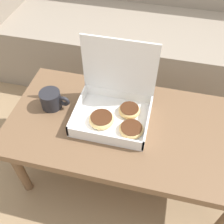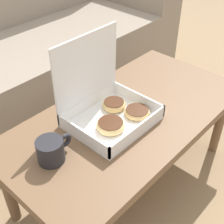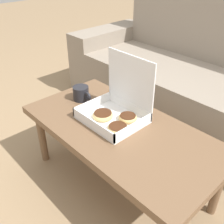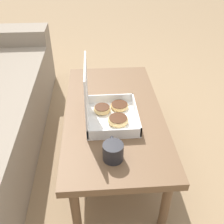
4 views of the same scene
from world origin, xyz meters
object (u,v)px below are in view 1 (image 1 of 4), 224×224
Objects in this scene: pastry_box at (116,107)px; couch at (154,31)px; coffee_table at (128,131)px; coffee_mug at (52,100)px.

couch is at bearing 85.85° from pastry_box.
pastry_box reaches higher than coffee_table.
pastry_box reaches higher than coffee_mug.
couch is at bearing 90.00° from coffee_table.
coffee_table is at bearing -4.73° from coffee_mug.
coffee_mug reaches higher than coffee_table.
couch is 2.21× the size of coffee_table.
coffee_table is 7.80× the size of coffee_mug.
couch reaches higher than coffee_mug.
coffee_mug is (-0.30, -0.01, -0.02)m from pastry_box.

